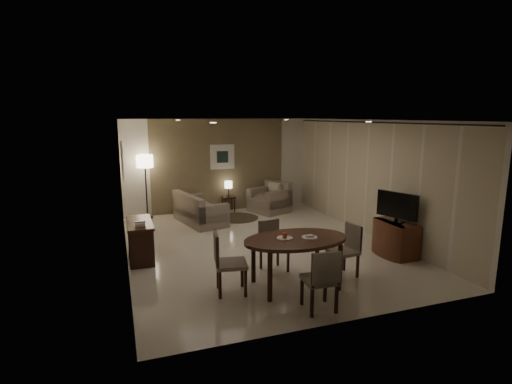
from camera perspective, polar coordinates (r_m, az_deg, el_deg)
name	(u,v)px	position (r m, az deg, el deg)	size (l,w,h in m)	color
room_shell	(253,182)	(8.86, -0.43, 1.50)	(5.50, 7.00, 2.70)	beige
taupe_accent	(219,165)	(11.79, -5.31, 3.81)	(3.96, 0.03, 2.70)	#7D6E4D
curtain_wall	(366,179)	(9.72, 15.50, 1.76)	(0.08, 6.70, 2.58)	beige
curtain_rod	(369,122)	(9.60, 15.90, 9.56)	(0.03, 0.03, 6.80)	black
art_back_frame	(222,157)	(11.76, -4.83, 5.02)	(0.72, 0.03, 0.72)	silver
art_back_canvas	(222,157)	(11.74, -4.81, 5.02)	(0.34, 0.01, 0.34)	black
art_left_frame	(122,160)	(9.11, -18.59, 4.38)	(0.03, 0.60, 0.80)	silver
art_left_canvas	(123,160)	(9.11, -18.50, 4.38)	(0.01, 0.46, 0.64)	gray
downlight_nl	(213,123)	(6.23, -6.15, 9.82)	(0.10, 0.10, 0.01)	white
downlight_nr	(369,122)	(7.40, 15.79, 9.64)	(0.10, 0.10, 0.01)	white
downlight_fl	(178,120)	(9.77, -11.09, 10.05)	(0.10, 0.10, 0.01)	white
downlight_fr	(286,120)	(10.55, 4.37, 10.27)	(0.10, 0.10, 0.01)	white
console_desk	(140,240)	(8.24, -16.21, -6.64)	(0.48, 1.20, 0.75)	#4E2319
telephone	(140,223)	(7.83, -16.24, -4.31)	(0.20, 0.14, 0.09)	white
tv_cabinet	(396,238)	(8.59, 19.33, -6.27)	(0.48, 0.90, 0.70)	brown
flat_tv	(397,206)	(8.42, 19.51, -1.92)	(0.06, 0.88, 0.60)	black
dining_table	(296,262)	(6.71, 5.67, -9.95)	(1.76, 1.10, 0.82)	#4E2319
chair_near	(319,279)	(5.98, 9.03, -12.12)	(0.46, 0.46, 0.94)	#796E5D
chair_far	(274,247)	(7.31, 2.65, -7.81)	(0.44, 0.44, 0.91)	#796E5D
chair_left	(231,263)	(6.42, -3.57, -10.09)	(0.48, 0.48, 0.99)	#796E5D
chair_right	(343,251)	(7.24, 12.34, -8.23)	(0.44, 0.44, 0.91)	#796E5D
plate_a	(285,238)	(6.55, 4.12, -6.58)	(0.26, 0.26, 0.02)	white
plate_b	(310,237)	(6.63, 7.66, -6.44)	(0.26, 0.26, 0.02)	white
fruit_apple	(285,235)	(6.53, 4.12, -6.14)	(0.09, 0.09, 0.09)	#C33C16
napkin	(310,236)	(6.62, 7.66, -6.25)	(0.12, 0.08, 0.03)	white
round_rug	(237,218)	(11.08, -2.77, -3.69)	(1.20, 1.20, 0.01)	#3B3221
sofa	(200,208)	(10.60, -7.99, -2.29)	(0.85, 1.69, 0.80)	#796E5D
armchair	(269,197)	(11.67, 1.92, -0.76)	(0.98, 0.93, 0.88)	#796E5D
side_table	(229,204)	(11.81, -3.93, -1.70)	(0.36, 0.36, 0.45)	black
table_lamp	(228,188)	(11.71, -3.96, 0.58)	(0.22, 0.22, 0.50)	#FFEAC1
floor_lamp	(146,187)	(11.28, -15.43, 0.70)	(0.44, 0.44, 1.75)	#FFE5B7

